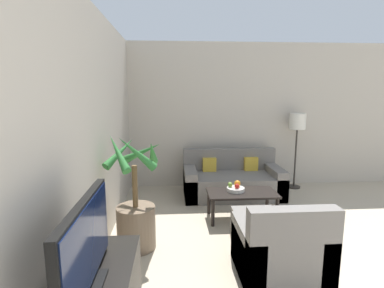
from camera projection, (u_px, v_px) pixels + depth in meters
wall_back at (289, 115)px, 5.76m from camera, size 7.71×0.06×2.70m
wall_left at (73, 147)px, 2.49m from camera, size 0.06×7.78×2.70m
television at (86, 246)px, 1.73m from camera, size 0.18×0.92×0.54m
potted_palm at (136, 212)px, 3.44m from camera, size 0.68×0.67×1.37m
sofa_loveseat at (232, 181)px, 5.26m from camera, size 1.69×0.87×0.78m
floor_lamp at (297, 126)px, 5.51m from camera, size 0.29×0.29×1.41m
coffee_table at (242, 196)px, 4.25m from camera, size 0.98×0.51×0.40m
fruit_bowl at (236, 189)px, 4.27m from camera, size 0.25×0.25×0.05m
apple_red at (237, 186)px, 4.22m from camera, size 0.07×0.07×0.07m
apple_green at (230, 185)px, 4.29m from camera, size 0.07×0.07×0.07m
orange_fruit at (237, 183)px, 4.30m from camera, size 0.09×0.09×0.09m
armchair at (280, 251)px, 2.92m from camera, size 0.81×0.77×0.81m
ottoman at (255, 227)px, 3.63m from camera, size 0.52×0.45×0.37m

